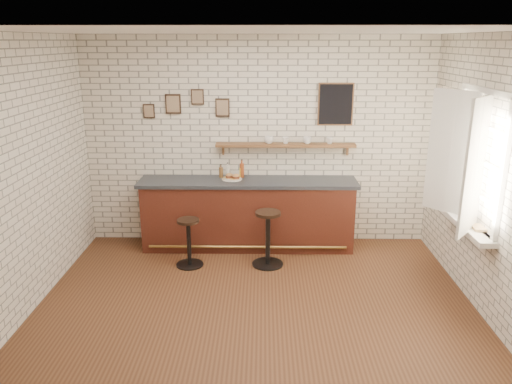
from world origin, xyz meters
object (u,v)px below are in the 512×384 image
bitters_bottle_amber (242,170)px  book_lower (472,228)px  bar_stool_left (189,241)px  bar_stool_right (268,237)px  bar_counter (248,214)px  book_upper (473,227)px  shelf_cup_d (330,141)px  sandwich_plate (232,179)px  shelf_cup_b (286,140)px  bitters_bottle_white (228,171)px  bitters_bottle_brown (221,172)px  condiment_bottle_yellow (241,172)px  shelf_cup_c (307,140)px  ciabatta_sandwich (233,176)px  shelf_cup_a (269,140)px

bitters_bottle_amber → book_lower: bitters_bottle_amber is taller
bar_stool_left → bar_stool_right: (1.05, 0.03, 0.05)m
bar_counter → book_upper: (2.52, -1.67, 0.45)m
shelf_cup_d → book_upper: 2.39m
sandwich_plate → shelf_cup_b: size_ratio=2.81×
bitters_bottle_white → bar_stool_right: bitters_bottle_white is taller
book_upper → bitters_bottle_white: bearing=152.0°
bitters_bottle_brown → bitters_bottle_white: (0.10, 0.00, 0.01)m
bitters_bottle_brown → bitters_bottle_white: size_ratio=0.89×
sandwich_plate → shelf_cup_b: shelf_cup_b is taller
bitters_bottle_brown → shelf_cup_d: size_ratio=1.97×
bar_counter → book_upper: 3.06m
bitters_bottle_white → condiment_bottle_yellow: (0.20, 0.00, -0.01)m
shelf_cup_c → bitters_bottle_white: bearing=89.2°
bar_stool_left → book_lower: book_lower is taller
condiment_bottle_yellow → bar_stool_left: size_ratio=0.27×
bar_counter → shelf_cup_b: (0.54, 0.20, 1.04)m
book_lower → shelf_cup_d: bearing=130.5°
bitters_bottle_amber → condiment_bottle_yellow: 0.03m
condiment_bottle_yellow → shelf_cup_b: bearing=3.7°
book_lower → sandwich_plate: bearing=152.7°
bar_counter → bitters_bottle_brown: bearing=157.9°
bar_counter → shelf_cup_c: 1.36m
bitters_bottle_brown → bar_stool_right: size_ratio=0.26×
bar_counter → book_lower: bearing=-33.7°
ciabatta_sandwich → bar_stool_right: 1.06m
sandwich_plate → ciabatta_sandwich: size_ratio=1.24×
bar_counter → shelf_cup_b: size_ratio=31.10×
condiment_bottle_yellow → shelf_cup_c: size_ratio=1.46×
bitters_bottle_white → bar_stool_left: size_ratio=0.33×
book_upper → bar_stool_left: bearing=168.1°
sandwich_plate → book_lower: (2.74, -1.72, -0.08)m
bitters_bottle_white → bitters_bottle_amber: bearing=0.0°
bar_counter → sandwich_plate: (-0.23, 0.04, 0.51)m
ciabatta_sandwich → shelf_cup_c: size_ratio=1.82×
bar_counter → condiment_bottle_yellow: (-0.10, 0.16, 0.58)m
bar_counter → ciabatta_sandwich: 0.59m
book_lower → book_upper: book_upper is taller
bar_counter → bar_stool_left: size_ratio=4.72×
sandwich_plate → bitters_bottle_brown: size_ratio=1.44×
bitters_bottle_amber → book_lower: size_ratio=1.34×
bar_stool_left → bar_stool_right: bearing=1.7°
ciabatta_sandwich → shelf_cup_b: bearing=12.1°
bar_stool_right → shelf_cup_a: size_ratio=5.72×
bitters_bottle_white → shelf_cup_b: (0.83, 0.04, 0.45)m
bar_counter → ciabatta_sandwich: (-0.22, 0.04, 0.55)m
bitters_bottle_amber → condiment_bottle_yellow: size_ratio=1.47×
bitters_bottle_white → book_lower: bearing=-33.2°
sandwich_plate → book_lower: size_ratio=1.41×
condiment_bottle_yellow → bitters_bottle_white: bearing=180.0°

